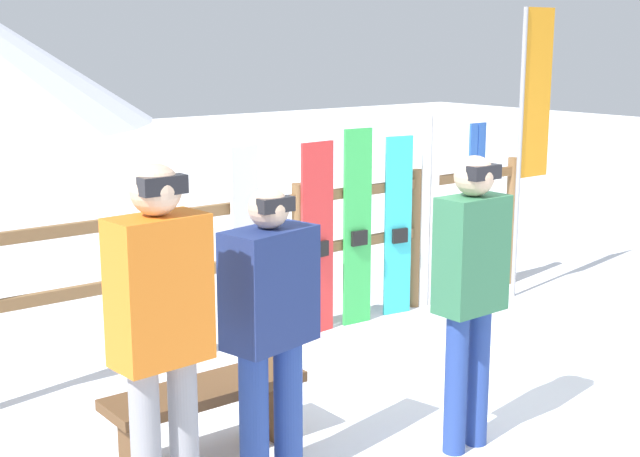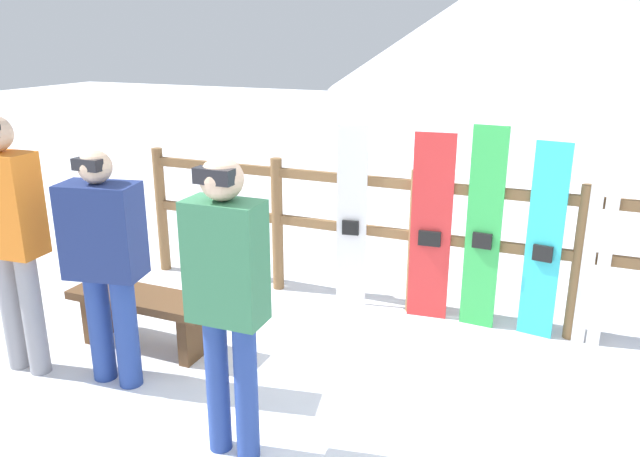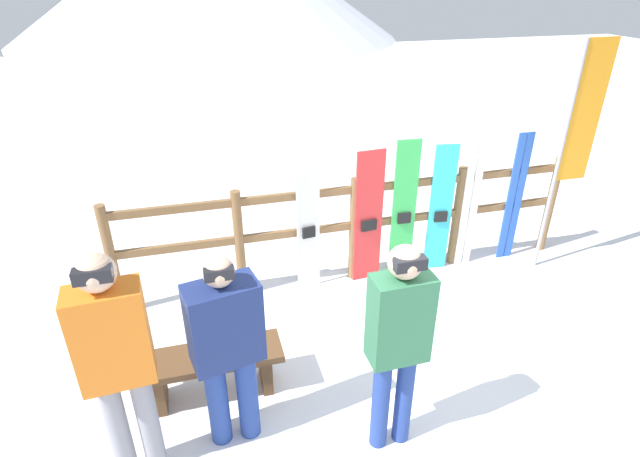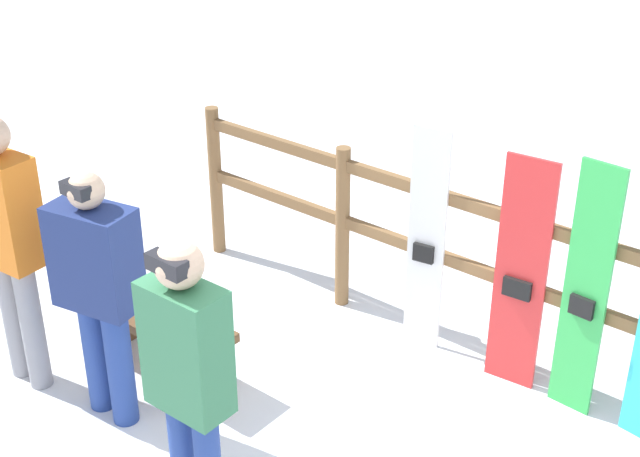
# 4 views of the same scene
# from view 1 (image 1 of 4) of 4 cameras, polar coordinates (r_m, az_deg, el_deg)

# --- Properties ---
(ground_plane) EXTENTS (40.00, 40.00, 0.00)m
(ground_plane) POSITION_cam_1_polar(r_m,az_deg,el_deg) (5.82, 9.27, -11.14)
(ground_plane) COLOR white
(fence) EXTENTS (5.06, 0.10, 1.20)m
(fence) POSITION_cam_1_polar(r_m,az_deg,el_deg) (6.86, -1.39, -1.17)
(fence) COLOR brown
(fence) RESTS_ON ground
(bench) EXTENTS (1.13, 0.36, 0.42)m
(bench) POSITION_cam_1_polar(r_m,az_deg,el_deg) (5.02, -7.30, -11.13)
(bench) COLOR brown
(bench) RESTS_ON ground
(person_orange) EXTENTS (0.45, 0.27, 1.75)m
(person_orange) POSITION_cam_1_polar(r_m,az_deg,el_deg) (4.05, -10.16, -6.11)
(person_orange) COLOR gray
(person_orange) RESTS_ON ground
(person_navy) EXTENTS (0.52, 0.35, 1.56)m
(person_navy) POSITION_cam_1_polar(r_m,az_deg,el_deg) (4.51, -3.20, -5.82)
(person_navy) COLOR navy
(person_navy) RESTS_ON ground
(person_plaid_green) EXTENTS (0.40, 0.23, 1.67)m
(person_plaid_green) POSITION_cam_1_polar(r_m,az_deg,el_deg) (4.93, 9.62, -3.32)
(person_plaid_green) COLOR navy
(person_plaid_green) RESTS_ON ground
(snowboard_white) EXTENTS (0.25, 0.08, 1.53)m
(snowboard_white) POSITION_cam_1_polar(r_m,az_deg,el_deg) (6.51, -4.79, -1.44)
(snowboard_white) COLOR white
(snowboard_white) RESTS_ON ground
(snowboard_red) EXTENTS (0.32, 0.08, 1.51)m
(snowboard_red) POSITION_cam_1_polar(r_m,az_deg,el_deg) (6.88, -0.16, -0.73)
(snowboard_red) COLOR red
(snowboard_red) RESTS_ON ground
(snowboard_green) EXTENTS (0.27, 0.07, 1.59)m
(snowboard_green) POSITION_cam_1_polar(r_m,az_deg,el_deg) (7.12, 2.41, 0.01)
(snowboard_green) COLOR green
(snowboard_green) RESTS_ON ground
(snowboard_cyan) EXTENTS (0.26, 0.08, 1.50)m
(snowboard_cyan) POSITION_cam_1_polar(r_m,az_deg,el_deg) (7.42, 5.02, 0.11)
(snowboard_cyan) COLOR #2DBFCC
(snowboard_cyan) RESTS_ON ground
(ski_pair_white) EXTENTS (0.19, 0.02, 1.67)m
(ski_pair_white) POSITION_cam_1_polar(r_m,az_deg,el_deg) (7.65, 7.03, 1.11)
(ski_pair_white) COLOR white
(ski_pair_white) RESTS_ON ground
(ski_pair_blue) EXTENTS (0.20, 0.02, 1.56)m
(ski_pair_blue) POSITION_cam_1_polar(r_m,az_deg,el_deg) (8.07, 9.89, 1.17)
(ski_pair_blue) COLOR blue
(ski_pair_blue) RESTS_ON ground
(rental_flag) EXTENTS (0.40, 0.04, 2.54)m
(rental_flag) POSITION_cam_1_polar(r_m,az_deg,el_deg) (8.06, 13.30, 6.90)
(rental_flag) COLOR #99999E
(rental_flag) RESTS_ON ground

